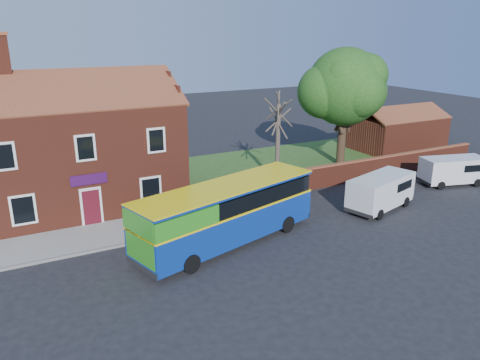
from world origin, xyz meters
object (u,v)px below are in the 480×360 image
bus (222,213)px  large_tree (344,89)px  van_far (453,170)px  van_near (381,191)px

bus → large_tree: 18.60m
van_far → large_tree: large_tree is taller
bus → large_tree: large_tree is taller
bus → van_far: bus is taller
bus → van_far: size_ratio=2.22×
van_near → van_far: bearing=-7.1°
bus → large_tree: bearing=15.8°
van_near → large_tree: (4.36, 9.37, 5.03)m
bus → van_near: bearing=-15.2°
van_near → large_tree: 11.49m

